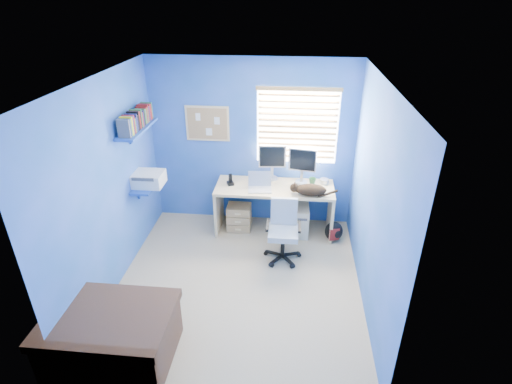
# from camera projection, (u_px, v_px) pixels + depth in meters

# --- Properties ---
(floor) EXTENTS (3.00, 3.20, 0.00)m
(floor) POSITION_uv_depth(u_px,v_px,m) (239.00, 282.00, 5.04)
(floor) COLOR tan
(floor) RESTS_ON ground
(ceiling) EXTENTS (3.00, 3.20, 0.00)m
(ceiling) POSITION_uv_depth(u_px,v_px,m) (234.00, 81.00, 3.89)
(ceiling) COLOR white
(ceiling) RESTS_ON wall_back
(wall_back) EXTENTS (3.00, 0.01, 2.50)m
(wall_back) POSITION_uv_depth(u_px,v_px,m) (252.00, 144.00, 5.88)
(wall_back) COLOR #1959A5
(wall_back) RESTS_ON ground
(wall_front) EXTENTS (3.00, 0.01, 2.50)m
(wall_front) POSITION_uv_depth(u_px,v_px,m) (208.00, 290.00, 3.05)
(wall_front) COLOR #1959A5
(wall_front) RESTS_ON ground
(wall_left) EXTENTS (0.01, 3.20, 2.50)m
(wall_left) POSITION_uv_depth(u_px,v_px,m) (108.00, 188.00, 4.60)
(wall_left) COLOR #1959A5
(wall_left) RESTS_ON ground
(wall_right) EXTENTS (0.01, 3.20, 2.50)m
(wall_right) POSITION_uv_depth(u_px,v_px,m) (374.00, 200.00, 4.34)
(wall_right) COLOR #1959A5
(wall_right) RESTS_ON ground
(desk) EXTENTS (1.71, 0.65, 0.74)m
(desk) POSITION_uv_depth(u_px,v_px,m) (274.00, 209.00, 5.95)
(desk) COLOR beige
(desk) RESTS_ON floor
(laptop) EXTENTS (0.36, 0.29, 0.22)m
(laptop) POSITION_uv_depth(u_px,v_px,m) (260.00, 183.00, 5.63)
(laptop) COLOR silver
(laptop) RESTS_ON desk
(monitor_left) EXTENTS (0.41, 0.15, 0.54)m
(monitor_left) POSITION_uv_depth(u_px,v_px,m) (272.00, 162.00, 5.89)
(monitor_left) COLOR silver
(monitor_left) RESTS_ON desk
(monitor_right) EXTENTS (0.41, 0.19, 0.54)m
(monitor_right) POSITION_uv_depth(u_px,v_px,m) (302.00, 166.00, 5.77)
(monitor_right) COLOR silver
(monitor_right) RESTS_ON desk
(phone) EXTENTS (0.13, 0.14, 0.17)m
(phone) POSITION_uv_depth(u_px,v_px,m) (230.00, 179.00, 5.80)
(phone) COLOR black
(phone) RESTS_ON desk
(mug) EXTENTS (0.10, 0.09, 0.10)m
(mug) POSITION_uv_depth(u_px,v_px,m) (312.00, 181.00, 5.82)
(mug) COLOR #306B39
(mug) RESTS_ON desk
(cd_spindle) EXTENTS (0.13, 0.13, 0.07)m
(cd_spindle) POSITION_uv_depth(u_px,v_px,m) (324.00, 181.00, 5.86)
(cd_spindle) COLOR silver
(cd_spindle) RESTS_ON desk
(cat) EXTENTS (0.45, 0.26, 0.16)m
(cat) POSITION_uv_depth(u_px,v_px,m) (311.00, 190.00, 5.51)
(cat) COLOR black
(cat) RESTS_ON desk
(tower_pc) EXTENTS (0.20, 0.44, 0.45)m
(tower_pc) POSITION_uv_depth(u_px,v_px,m) (302.00, 219.00, 5.95)
(tower_pc) COLOR beige
(tower_pc) RESTS_ON floor
(drawer_boxes) EXTENTS (0.35, 0.28, 0.41)m
(drawer_boxes) POSITION_uv_depth(u_px,v_px,m) (239.00, 217.00, 6.06)
(drawer_boxes) COLOR tan
(drawer_boxes) RESTS_ON floor
(yellow_book) EXTENTS (0.03, 0.17, 0.24)m
(yellow_book) POSITION_uv_depth(u_px,v_px,m) (292.00, 232.00, 5.84)
(yellow_book) COLOR yellow
(yellow_book) RESTS_ON floor
(backpack) EXTENTS (0.31, 0.28, 0.31)m
(backpack) POSITION_uv_depth(u_px,v_px,m) (334.00, 231.00, 5.79)
(backpack) COLOR black
(backpack) RESTS_ON floor
(bed_corner) EXTENTS (1.15, 0.82, 0.56)m
(bed_corner) POSITION_uv_depth(u_px,v_px,m) (112.00, 336.00, 3.90)
(bed_corner) COLOR brown
(bed_corner) RESTS_ON floor
(office_chair) EXTENTS (0.48, 0.48, 0.83)m
(office_chair) POSITION_uv_depth(u_px,v_px,m) (283.00, 238.00, 5.36)
(office_chair) COLOR black
(office_chair) RESTS_ON floor
(window_blinds) EXTENTS (1.15, 0.05, 1.10)m
(window_blinds) POSITION_uv_depth(u_px,v_px,m) (297.00, 127.00, 5.66)
(window_blinds) COLOR white
(window_blinds) RESTS_ON ground
(corkboard) EXTENTS (0.64, 0.02, 0.52)m
(corkboard) POSITION_uv_depth(u_px,v_px,m) (207.00, 124.00, 5.78)
(corkboard) COLOR beige
(corkboard) RESTS_ON ground
(wall_shelves) EXTENTS (0.42, 0.90, 1.05)m
(wall_shelves) POSITION_uv_depth(u_px,v_px,m) (141.00, 150.00, 5.16)
(wall_shelves) COLOR #1F4BAF
(wall_shelves) RESTS_ON ground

